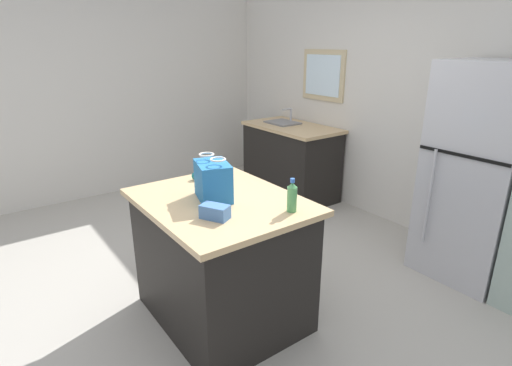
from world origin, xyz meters
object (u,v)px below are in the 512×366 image
at_px(kitchen_island, 222,259).
at_px(shopping_bag, 213,181).
at_px(ear_defenders, 205,177).
at_px(small_box, 215,212).
at_px(refrigerator, 479,174).
at_px(bottle, 292,197).

bearing_deg(kitchen_island, shopping_bag, -136.46).
relative_size(shopping_bag, ear_defenders, 1.63).
height_order(small_box, ear_defenders, small_box).
distance_m(small_box, ear_defenders, 0.72).
height_order(kitchen_island, refrigerator, refrigerator).
bearing_deg(refrigerator, shopping_bag, -110.34).
relative_size(kitchen_island, shopping_bag, 3.51).
height_order(kitchen_island, bottle, bottle).
height_order(shopping_bag, ear_defenders, shopping_bag).
relative_size(small_box, bottle, 0.79).
distance_m(refrigerator, shopping_bag, 2.19).
relative_size(bottle, ear_defenders, 1.04).
height_order(bottle, ear_defenders, bottle).
bearing_deg(bottle, shopping_bag, -149.36).
distance_m(bottle, ear_defenders, 0.86).
xyz_separation_m(small_box, bottle, (0.19, 0.44, 0.05)).
height_order(shopping_bag, bottle, shopping_bag).
bearing_deg(ear_defenders, kitchen_island, -16.10).
bearing_deg(refrigerator, small_box, -102.23).
distance_m(shopping_bag, small_box, 0.33).
bearing_deg(bottle, ear_defenders, -171.11).
xyz_separation_m(bottle, ear_defenders, (-0.85, -0.13, -0.07)).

